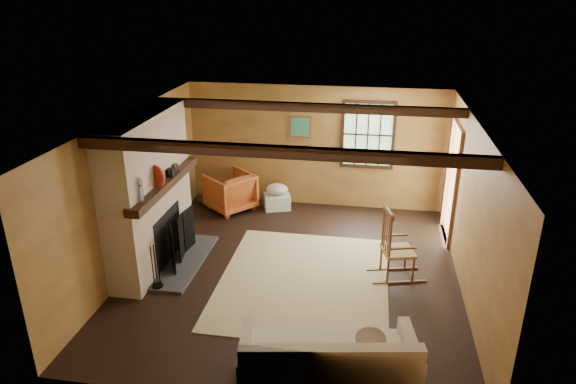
% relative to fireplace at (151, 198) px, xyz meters
% --- Properties ---
extents(ground, '(5.50, 5.50, 0.00)m').
position_rel_fireplace_xyz_m(ground, '(2.23, 0.00, -1.10)').
color(ground, black).
rests_on(ground, ground).
extents(room_envelope, '(5.02, 5.52, 2.44)m').
position_rel_fireplace_xyz_m(room_envelope, '(2.45, 0.26, 0.53)').
color(room_envelope, '#A97B3B').
rests_on(room_envelope, ground).
extents(fireplace, '(1.02, 2.30, 2.40)m').
position_rel_fireplace_xyz_m(fireplace, '(0.00, 0.00, 0.00)').
color(fireplace, '#9B5A3C').
rests_on(fireplace, ground).
extents(rug, '(2.50, 3.00, 0.01)m').
position_rel_fireplace_xyz_m(rug, '(2.43, -0.20, -1.10)').
color(rug, tan).
rests_on(rug, ground).
extents(rocking_chair, '(0.90, 0.62, 1.13)m').
position_rel_fireplace_xyz_m(rocking_chair, '(3.76, 0.14, -0.63)').
color(rocking_chair, tan).
rests_on(rocking_chair, ground).
extents(sofa, '(2.04, 1.16, 0.78)m').
position_rel_fireplace_xyz_m(sofa, '(2.99, -2.34, -0.83)').
color(sofa, beige).
rests_on(sofa, ground).
extents(firewood_pile, '(0.73, 0.13, 0.27)m').
position_rel_fireplace_xyz_m(firewood_pile, '(0.24, 2.40, -0.97)').
color(firewood_pile, brown).
rests_on(firewood_pile, ground).
extents(laundry_basket, '(0.60, 0.52, 0.30)m').
position_rel_fireplace_xyz_m(laundry_basket, '(1.53, 2.38, -0.95)').
color(laundry_basket, white).
rests_on(laundry_basket, ground).
extents(basket_pillow, '(0.48, 0.41, 0.22)m').
position_rel_fireplace_xyz_m(basket_pillow, '(1.53, 2.38, -0.69)').
color(basket_pillow, beige).
rests_on(basket_pillow, laundry_basket).
extents(armchair, '(1.15, 1.15, 0.75)m').
position_rel_fireplace_xyz_m(armchair, '(0.62, 2.20, -0.73)').
color(armchair, '#BF6026').
rests_on(armchair, ground).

